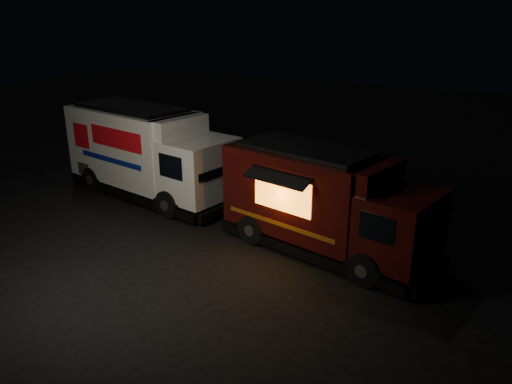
# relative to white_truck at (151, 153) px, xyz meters

# --- Properties ---
(ground) EXTENTS (80.00, 80.00, 0.00)m
(ground) POSITION_rel_white_truck_xyz_m (4.06, -3.12, -1.79)
(ground) COLOR black
(ground) RESTS_ON ground
(white_truck) EXTENTS (8.20, 3.88, 3.57)m
(white_truck) POSITION_rel_white_truck_xyz_m (0.00, 0.00, 0.00)
(white_truck) COLOR white
(white_truck) RESTS_ON ground
(red_truck) EXTENTS (7.28, 3.85, 3.22)m
(red_truck) POSITION_rel_white_truck_xyz_m (8.04, -1.18, -0.18)
(red_truck) COLOR #320A09
(red_truck) RESTS_ON ground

